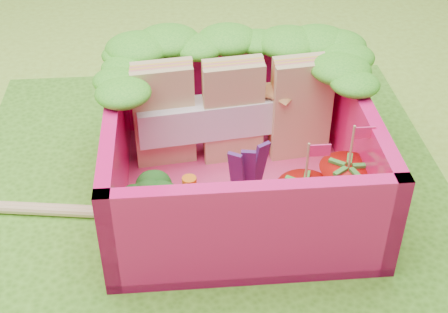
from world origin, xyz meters
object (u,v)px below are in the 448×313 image
bento_box (239,152)px  strawberry_left (303,207)px  sandwich_stack (234,111)px  broccoli (150,202)px  chopsticks (15,208)px  strawberry_right (345,190)px

bento_box → strawberry_left: 0.45m
sandwich_stack → broccoli: bearing=-128.2°
strawberry_left → broccoli: bearing=175.0°
chopsticks → broccoli: bearing=-18.6°
sandwich_stack → bento_box: bearing=-91.2°
sandwich_stack → strawberry_left: 0.71m
broccoli → chopsticks: size_ratio=0.12×
sandwich_stack → broccoli: sandwich_stack is taller
sandwich_stack → strawberry_right: 0.75m
chopsticks → bento_box: bearing=2.4°
broccoli → strawberry_right: bearing=2.2°
broccoli → strawberry_left: size_ratio=0.60×
strawberry_left → chopsticks: size_ratio=0.20×
bento_box → sandwich_stack: sandwich_stack is taller
broccoli → chopsticks: broccoli is taller
strawberry_left → sandwich_stack: bearing=112.5°
bento_box → broccoli: size_ratio=4.27×
bento_box → strawberry_left: size_ratio=2.58×
chopsticks → strawberry_left: bearing=-11.9°
sandwich_stack → chopsticks: sandwich_stack is taller
sandwich_stack → chopsticks: size_ratio=0.44×
strawberry_right → chopsticks: bearing=173.1°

